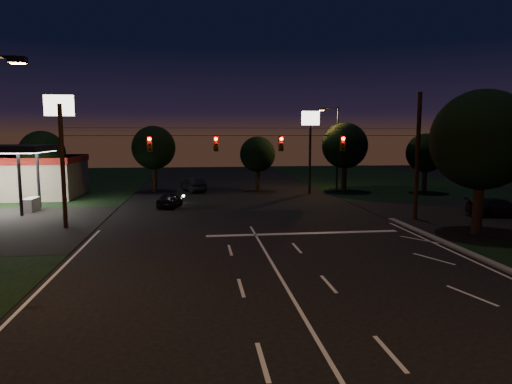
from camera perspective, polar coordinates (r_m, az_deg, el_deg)
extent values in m
plane|color=black|center=(17.01, 5.02, -13.77)|extent=(140.00, 140.00, 0.00)
cube|color=black|center=(39.75, 28.94, -2.49)|extent=(20.00, 16.00, 0.02)
cube|color=silver|center=(28.42, 5.96, -5.16)|extent=(12.00, 0.50, 0.01)
cylinder|color=black|center=(34.73, 19.22, -3.27)|extent=(0.30, 0.30, 9.00)
cylinder|color=black|center=(32.25, -22.66, -4.22)|extent=(0.28, 0.28, 8.00)
cylinder|color=black|center=(30.69, -0.92, 7.07)|extent=(24.00, 0.03, 0.03)
cylinder|color=black|center=(30.70, -0.92, 8.00)|extent=(24.00, 0.02, 0.02)
cube|color=#3F3307|center=(30.65, -13.14, 5.85)|extent=(0.32, 0.26, 1.00)
sphere|color=#FF0705|center=(30.49, -13.19, 6.47)|extent=(0.22, 0.22, 0.22)
sphere|color=black|center=(30.49, -13.17, 5.85)|extent=(0.20, 0.20, 0.20)
sphere|color=black|center=(30.50, -13.15, 5.23)|extent=(0.20, 0.20, 0.20)
cube|color=#3F3307|center=(30.53, -5.04, 6.01)|extent=(0.32, 0.26, 1.00)
sphere|color=#FF0705|center=(30.36, -5.04, 6.62)|extent=(0.22, 0.22, 0.22)
sphere|color=black|center=(30.37, -5.03, 6.00)|extent=(0.20, 0.20, 0.20)
sphere|color=black|center=(30.38, -5.02, 5.38)|extent=(0.20, 0.20, 0.20)
cube|color=#3F3307|center=(31.02, 3.15, 6.04)|extent=(0.32, 0.26, 1.00)
sphere|color=#FF0705|center=(30.86, 3.21, 6.65)|extent=(0.22, 0.22, 0.22)
sphere|color=black|center=(30.87, 3.20, 6.04)|extent=(0.20, 0.20, 0.20)
sphere|color=black|center=(30.88, 3.20, 5.43)|extent=(0.20, 0.20, 0.20)
cube|color=#3F3307|center=(32.09, 10.76, 5.97)|extent=(0.32, 0.26, 1.00)
sphere|color=#FF0705|center=(31.93, 10.86, 6.55)|extent=(0.22, 0.22, 0.22)
sphere|color=black|center=(31.94, 10.85, 5.96)|extent=(0.20, 0.20, 0.20)
sphere|color=black|center=(31.95, 10.84, 5.37)|extent=(0.20, 0.20, 0.20)
cube|color=gray|center=(50.22, -29.04, 1.66)|extent=(14.00, 8.00, 4.00)
cube|color=maroon|center=(50.11, -29.16, 3.59)|extent=(14.20, 8.20, 0.60)
cube|color=gray|center=(40.08, -26.30, -1.46)|extent=(0.80, 2.00, 1.10)
cylinder|color=black|center=(37.99, -27.42, 0.85)|extent=(0.24, 0.24, 4.80)
cylinder|color=black|center=(41.75, -25.56, 1.46)|extent=(0.24, 0.24, 4.80)
cylinder|color=black|center=(39.02, -23.08, 3.22)|extent=(0.24, 0.24, 7.50)
cube|color=white|center=(39.01, -23.42, 9.90)|extent=(2.20, 0.30, 1.60)
cylinder|color=black|center=(46.99, 6.75, 4.03)|extent=(0.24, 0.24, 7.00)
cube|color=white|center=(46.95, 6.83, 9.15)|extent=(1.80, 0.30, 1.40)
cube|color=black|center=(18.75, -27.66, 14.43)|extent=(0.60, 0.35, 0.22)
cube|color=orange|center=(18.74, -27.64, 14.07)|extent=(0.45, 0.25, 0.04)
cylinder|color=black|center=(49.82, 10.13, 5.30)|extent=(0.20, 0.20, 9.00)
cylinder|color=black|center=(49.61, 9.23, 10.28)|extent=(1.80, 0.12, 0.12)
cube|color=black|center=(49.36, 8.21, 10.20)|extent=(0.60, 0.35, 0.22)
cube|color=orange|center=(49.35, 8.21, 10.06)|extent=(0.45, 0.25, 0.04)
cylinder|color=black|center=(30.90, 26.00, -1.11)|extent=(0.60, 0.60, 4.00)
sphere|color=black|center=(30.63, 26.39, 5.87)|extent=(6.00, 6.00, 6.00)
sphere|color=black|center=(31.34, 26.84, 5.53)|extent=(4.50, 4.50, 4.50)
sphere|color=black|center=(30.56, 25.13, 5.69)|extent=(4.20, 4.20, 4.20)
cylinder|color=black|center=(47.98, -25.00, 1.07)|extent=(0.49, 0.49, 3.00)
sphere|color=black|center=(47.79, -25.18, 4.43)|extent=(4.20, 4.20, 4.20)
sphere|color=black|center=(47.97, -24.58, 4.32)|extent=(3.15, 3.15, 3.15)
sphere|color=black|center=(48.12, -25.57, 4.31)|extent=(2.94, 2.94, 2.94)
cylinder|color=black|center=(49.90, -12.59, 1.93)|extent=(0.52, 0.52, 3.25)
sphere|color=black|center=(49.72, -12.68, 5.44)|extent=(4.60, 4.60, 4.60)
sphere|color=black|center=(50.03, -12.12, 5.30)|extent=(3.45, 3.45, 3.45)
sphere|color=black|center=(50.00, -13.18, 5.31)|extent=(3.22, 3.22, 3.22)
cylinder|color=black|center=(49.15, 0.20, 1.73)|extent=(0.47, 0.47, 2.75)
sphere|color=black|center=(48.97, 0.20, 4.74)|extent=(3.80, 3.80, 3.80)
sphere|color=black|center=(49.31, 0.59, 4.63)|extent=(2.85, 2.85, 2.85)
sphere|color=black|center=(49.12, -0.27, 4.65)|extent=(2.66, 2.66, 2.66)
cylinder|color=black|center=(49.20, 10.96, 1.99)|extent=(0.53, 0.53, 3.40)
sphere|color=black|center=(49.02, 11.05, 5.71)|extent=(4.80, 4.80, 4.80)
sphere|color=black|center=(49.51, 11.45, 5.55)|extent=(3.60, 3.60, 3.60)
sphere|color=black|center=(49.10, 10.43, 5.60)|extent=(3.36, 3.36, 3.36)
cylinder|color=black|center=(50.52, 20.33, 1.52)|extent=(0.48, 0.48, 2.90)
sphere|color=black|center=(50.34, 20.46, 4.60)|extent=(4.00, 4.00, 4.00)
sphere|color=black|center=(50.80, 20.70, 4.48)|extent=(3.00, 3.00, 3.00)
sphere|color=black|center=(50.34, 19.95, 4.52)|extent=(2.80, 2.80, 2.80)
imported|color=black|center=(38.84, -10.73, -0.99)|extent=(2.33, 3.88, 1.24)
imported|color=black|center=(49.15, -7.86, 0.91)|extent=(2.88, 4.69, 1.46)
imported|color=black|center=(38.26, 28.25, -1.74)|extent=(5.12, 3.18, 1.38)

